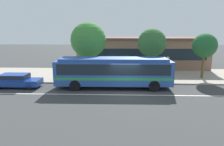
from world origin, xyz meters
name	(u,v)px	position (x,y,z in m)	size (l,w,h in m)	color
ground_plane	(125,92)	(0.00, 0.00, 0.00)	(120.00, 120.00, 0.00)	#3A3B3C
sidewalk_slab	(124,75)	(0.00, 6.69, 0.06)	(60.00, 8.00, 0.12)	#A39788
lane_stripe_center	(125,95)	(0.00, -0.80, 0.00)	(56.00, 0.16, 0.01)	silver
transit_bus	(114,71)	(-1.02, 1.34, 1.65)	(10.59, 2.60, 2.83)	#294F9C
sedan_behind_bus	(16,80)	(-10.22, 1.13, 0.72)	(4.43, 1.75, 1.29)	navy
pedestrian_waiting_near_sign	(94,70)	(-3.23, 4.19, 1.16)	(0.45, 0.45, 1.76)	#736457
bus_stop_sign	(168,66)	(4.36, 3.31, 1.77)	(0.16, 0.43, 2.58)	gray
street_tree_near_stop	(88,40)	(-3.85, 4.84, 4.26)	(3.78, 3.78, 6.04)	brown
street_tree_mid_block	(152,43)	(2.93, 4.83, 3.96)	(3.03, 3.03, 5.38)	brown
street_tree_far_end	(205,46)	(8.64, 5.26, 3.67)	(2.60, 2.60, 4.88)	brown
station_building	(141,52)	(2.64, 12.46, 2.16)	(17.97, 6.64, 4.31)	#855F4D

